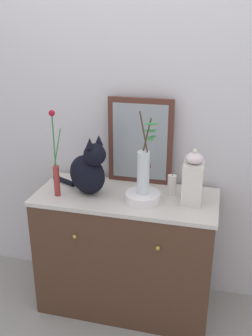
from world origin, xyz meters
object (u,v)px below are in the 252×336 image
at_px(sideboard, 126,252).
at_px(bowl_porcelain, 143,197).
at_px(vase_slim_green, 56,169).
at_px(cat_sitting, 88,170).
at_px(mirror_leaning, 140,142).
at_px(candle_pillar, 172,185).
at_px(vase_glass_clear, 144,169).
at_px(jar_lidded_porcelain, 193,179).

bearing_deg(sideboard, bowl_porcelain, -25.90).
relative_size(vase_slim_green, bowl_porcelain, 2.57).
bearing_deg(vase_slim_green, cat_sitting, 24.00).
height_order(sideboard, mirror_leaning, mirror_leaning).
xyz_separation_m(cat_sitting, candle_pillar, (0.50, 0.10, -0.09)).
height_order(bowl_porcelain, candle_pillar, candle_pillar).
bearing_deg(vase_slim_green, vase_glass_clear, 4.97).
relative_size(mirror_leaning, jar_lidded_porcelain, 1.66).
distance_m(vase_slim_green, jar_lidded_porcelain, 0.81).
relative_size(sideboard, candle_pillar, 7.97).
bearing_deg(sideboard, candle_pillar, 15.62).
height_order(jar_lidded_porcelain, candle_pillar, jar_lidded_porcelain).
bearing_deg(vase_glass_clear, bowl_porcelain, -177.26).
height_order(mirror_leaning, jar_lidded_porcelain, mirror_leaning).
relative_size(mirror_leaning, cat_sitting, 1.25).
height_order(cat_sitting, bowl_porcelain, cat_sitting).
distance_m(mirror_leaning, jar_lidded_porcelain, 0.45).
bearing_deg(candle_pillar, sideboard, -164.38).
xyz_separation_m(mirror_leaning, bowl_porcelain, (0.08, -0.28, -0.25)).
bearing_deg(bowl_porcelain, sideboard, 154.10).
height_order(cat_sitting, vase_slim_green, vase_slim_green).
xyz_separation_m(jar_lidded_porcelain, candle_pillar, (-0.13, 0.08, -0.09)).
bearing_deg(cat_sitting, jar_lidded_porcelain, 1.29).
distance_m(cat_sitting, vase_slim_green, 0.19).
bearing_deg(jar_lidded_porcelain, cat_sitting, -178.71).
xyz_separation_m(sideboard, mirror_leaning, (0.04, 0.22, 0.69)).
bearing_deg(vase_slim_green, sideboard, 14.12).
distance_m(mirror_leaning, vase_glass_clear, 0.30).
distance_m(cat_sitting, candle_pillar, 0.52).
bearing_deg(candle_pillar, vase_slim_green, -165.28).
relative_size(cat_sitting, bowl_porcelain, 2.15).
distance_m(sideboard, mirror_leaning, 0.72).
xyz_separation_m(sideboard, vase_slim_green, (-0.41, -0.10, 0.58)).
xyz_separation_m(cat_sitting, vase_slim_green, (-0.18, -0.08, 0.02)).
bearing_deg(vase_slim_green, bowl_porcelain, 4.99).
bearing_deg(bowl_porcelain, candle_pillar, 40.82).
bearing_deg(bowl_porcelain, mirror_leaning, 105.88).
distance_m(sideboard, cat_sitting, 0.61).
xyz_separation_m(mirror_leaning, candle_pillar, (0.23, -0.15, -0.22)).
height_order(vase_slim_green, candle_pillar, vase_slim_green).
xyz_separation_m(vase_slim_green, jar_lidded_porcelain, (0.80, 0.09, -0.02)).
distance_m(sideboard, candle_pillar, 0.55).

